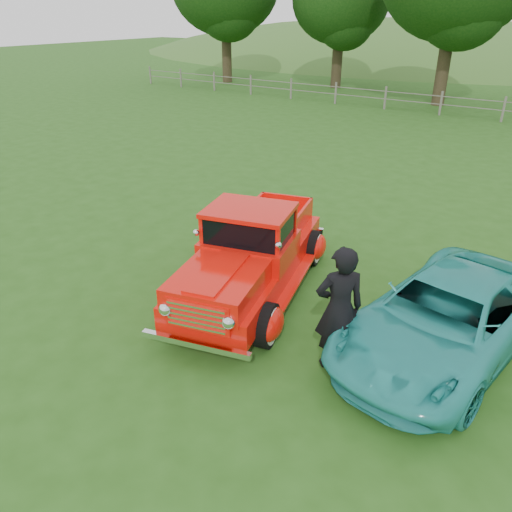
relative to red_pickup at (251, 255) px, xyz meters
The scene contains 5 objects.
ground 2.02m from the red_pickup, 70.79° to the right, with size 140.00×140.00×0.00m, color #255115.
fence_line 20.26m from the red_pickup, 88.27° to the left, with size 48.00×0.12×1.20m.
red_pickup is the anchor object (origin of this frame).
teal_sedan 3.62m from the red_pickup, ahead, with size 2.12×4.59×1.28m, color teal.
man 2.58m from the red_pickup, 24.13° to the right, with size 0.74×0.48×2.03m, color black.
Camera 1 is at (4.30, -5.12, 5.00)m, focal length 35.00 mm.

